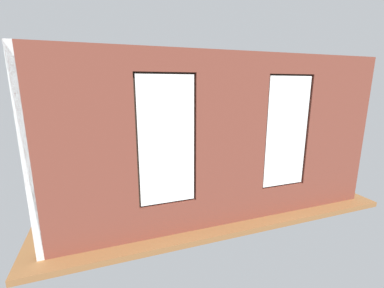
{
  "coord_description": "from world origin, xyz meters",
  "views": [
    {
      "loc": [
        2.08,
        6.29,
        2.47
      ],
      "look_at": [
        -0.02,
        0.4,
        1.03
      ],
      "focal_mm": 24.0,
      "sensor_mm": 36.0,
      "label": 1
    }
  ],
  "objects_px": {
    "couch_left": "(258,156)",
    "potted_plant_corner_near_left": "(237,135)",
    "cup_ceramic": "(176,162)",
    "remote_silver": "(192,162)",
    "coffee_table": "(187,163)",
    "tv_flatscreen": "(73,152)",
    "couch_by_window": "(192,195)",
    "candle_jar": "(181,158)",
    "media_console": "(76,180)",
    "potted_plant_near_tv": "(99,170)",
    "remote_gray": "(197,158)",
    "potted_plant_between_couches": "(255,169)",
    "potted_plant_by_left_couch": "(227,146)",
    "potted_plant_foreground_right": "(90,145)",
    "table_plant_small": "(187,157)",
    "potted_plant_corner_far_left": "(316,164)"
  },
  "relations": [
    {
      "from": "couch_left",
      "to": "potted_plant_corner_near_left",
      "type": "relative_size",
      "value": 1.65
    },
    {
      "from": "cup_ceramic",
      "to": "remote_silver",
      "type": "distance_m",
      "value": 0.46
    },
    {
      "from": "coffee_table",
      "to": "tv_flatscreen",
      "type": "distance_m",
      "value": 2.89
    },
    {
      "from": "couch_by_window",
      "to": "candle_jar",
      "type": "bearing_deg",
      "value": -101.18
    },
    {
      "from": "cup_ceramic",
      "to": "candle_jar",
      "type": "relative_size",
      "value": 0.71
    },
    {
      "from": "media_console",
      "to": "coffee_table",
      "type": "bearing_deg",
      "value": -178.46
    },
    {
      "from": "potted_plant_corner_near_left",
      "to": "potted_plant_near_tv",
      "type": "relative_size",
      "value": 0.75
    },
    {
      "from": "couch_left",
      "to": "potted_plant_corner_near_left",
      "type": "bearing_deg",
      "value": 170.19
    },
    {
      "from": "cup_ceramic",
      "to": "remote_gray",
      "type": "distance_m",
      "value": 0.76
    },
    {
      "from": "tv_flatscreen",
      "to": "potted_plant_between_couches",
      "type": "bearing_deg",
      "value": 154.11
    },
    {
      "from": "coffee_table",
      "to": "media_console",
      "type": "xyz_separation_m",
      "value": [
        2.83,
        0.08,
        -0.1
      ]
    },
    {
      "from": "potted_plant_by_left_couch",
      "to": "potted_plant_foreground_right",
      "type": "xyz_separation_m",
      "value": [
        4.46,
        -0.26,
        0.33
      ]
    },
    {
      "from": "remote_silver",
      "to": "potted_plant_near_tv",
      "type": "xyz_separation_m",
      "value": [
        2.37,
        1.04,
        0.37
      ]
    },
    {
      "from": "potted_plant_between_couches",
      "to": "table_plant_small",
      "type": "bearing_deg",
      "value": -63.86
    },
    {
      "from": "potted_plant_between_couches",
      "to": "couch_by_window",
      "type": "bearing_deg",
      "value": 2.04
    },
    {
      "from": "remote_gray",
      "to": "remote_silver",
      "type": "bearing_deg",
      "value": -171.28
    },
    {
      "from": "candle_jar",
      "to": "remote_silver",
      "type": "distance_m",
      "value": 0.34
    },
    {
      "from": "table_plant_small",
      "to": "cup_ceramic",
      "type": "bearing_deg",
      "value": 19.0
    },
    {
      "from": "tv_flatscreen",
      "to": "potted_plant_corner_near_left",
      "type": "distance_m",
      "value": 5.59
    },
    {
      "from": "coffee_table",
      "to": "table_plant_small",
      "type": "xyz_separation_m",
      "value": [
        -0.0,
        0.0,
        0.17
      ]
    },
    {
      "from": "remote_gray",
      "to": "potted_plant_by_left_couch",
      "type": "height_order",
      "value": "potted_plant_by_left_couch"
    },
    {
      "from": "candle_jar",
      "to": "potted_plant_foreground_right",
      "type": "distance_m",
      "value": 2.83
    },
    {
      "from": "potted_plant_between_couches",
      "to": "potted_plant_corner_far_left",
      "type": "distance_m",
      "value": 1.54
    },
    {
      "from": "couch_by_window",
      "to": "couch_left",
      "type": "height_order",
      "value": "same"
    },
    {
      "from": "remote_silver",
      "to": "potted_plant_corner_far_left",
      "type": "xyz_separation_m",
      "value": [
        -2.37,
        1.94,
        0.26
      ]
    },
    {
      "from": "tv_flatscreen",
      "to": "potted_plant_corner_near_left",
      "type": "relative_size",
      "value": 1.05
    },
    {
      "from": "media_console",
      "to": "tv_flatscreen",
      "type": "bearing_deg",
      "value": -90.0
    },
    {
      "from": "remote_silver",
      "to": "potted_plant_between_couches",
      "type": "height_order",
      "value": "potted_plant_between_couches"
    },
    {
      "from": "remote_silver",
      "to": "media_console",
      "type": "relative_size",
      "value": 0.13
    },
    {
      "from": "couch_left",
      "to": "media_console",
      "type": "bearing_deg",
      "value": -93.36
    },
    {
      "from": "couch_left",
      "to": "potted_plant_corner_far_left",
      "type": "bearing_deg",
      "value": -0.58
    },
    {
      "from": "potted_plant_between_couches",
      "to": "media_console",
      "type": "bearing_deg",
      "value": -25.85
    },
    {
      "from": "candle_jar",
      "to": "remote_gray",
      "type": "height_order",
      "value": "candle_jar"
    },
    {
      "from": "potted_plant_by_left_couch",
      "to": "potted_plant_foreground_right",
      "type": "relative_size",
      "value": 0.51
    },
    {
      "from": "couch_by_window",
      "to": "table_plant_small",
      "type": "bearing_deg",
      "value": -106.03
    },
    {
      "from": "remote_gray",
      "to": "potted_plant_corner_far_left",
      "type": "height_order",
      "value": "potted_plant_corner_far_left"
    },
    {
      "from": "table_plant_small",
      "to": "coffee_table",
      "type": "bearing_deg",
      "value": 0.0
    },
    {
      "from": "couch_left",
      "to": "potted_plant_between_couches",
      "type": "height_order",
      "value": "potted_plant_between_couches"
    },
    {
      "from": "candle_jar",
      "to": "media_console",
      "type": "bearing_deg",
      "value": 3.9
    },
    {
      "from": "coffee_table",
      "to": "candle_jar",
      "type": "height_order",
      "value": "candle_jar"
    },
    {
      "from": "remote_silver",
      "to": "potted_plant_near_tv",
      "type": "relative_size",
      "value": 0.12
    },
    {
      "from": "tv_flatscreen",
      "to": "potted_plant_foreground_right",
      "type": "distance_m",
      "value": 1.72
    },
    {
      "from": "remote_silver",
      "to": "table_plant_small",
      "type": "bearing_deg",
      "value": 157.16
    },
    {
      "from": "media_console",
      "to": "remote_gray",
      "type": "bearing_deg",
      "value": -175.95
    },
    {
      "from": "remote_silver",
      "to": "potted_plant_near_tv",
      "type": "distance_m",
      "value": 2.61
    },
    {
      "from": "cup_ceramic",
      "to": "potted_plant_near_tv",
      "type": "relative_size",
      "value": 0.06
    },
    {
      "from": "potted_plant_by_left_couch",
      "to": "coffee_table",
      "type": "bearing_deg",
      "value": 35.14
    },
    {
      "from": "cup_ceramic",
      "to": "media_console",
      "type": "xyz_separation_m",
      "value": [
        2.46,
        -0.05,
        -0.2
      ]
    },
    {
      "from": "media_console",
      "to": "cup_ceramic",
      "type": "bearing_deg",
      "value": 178.81
    },
    {
      "from": "potted_plant_between_couches",
      "to": "potted_plant_corner_far_left",
      "type": "height_order",
      "value": "potted_plant_corner_far_left"
    }
  ]
}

